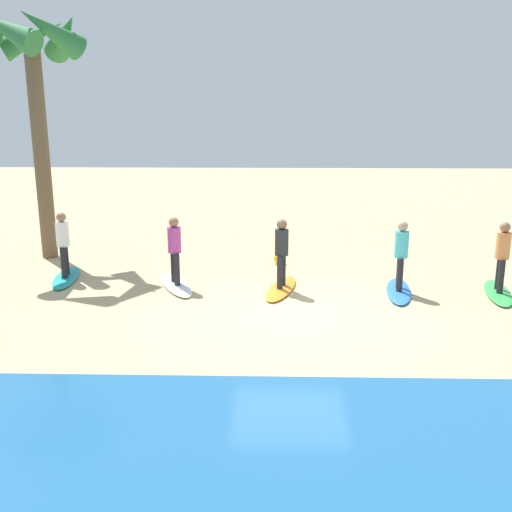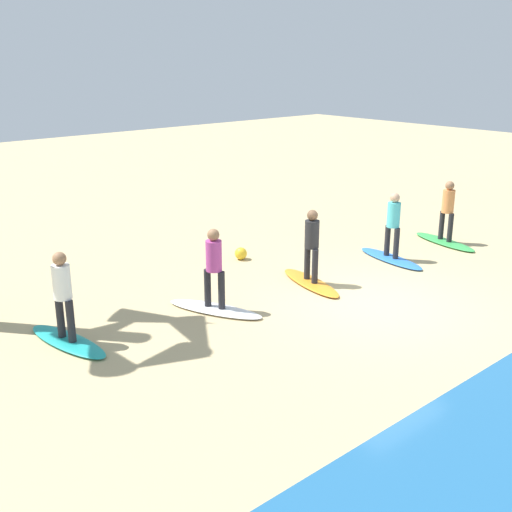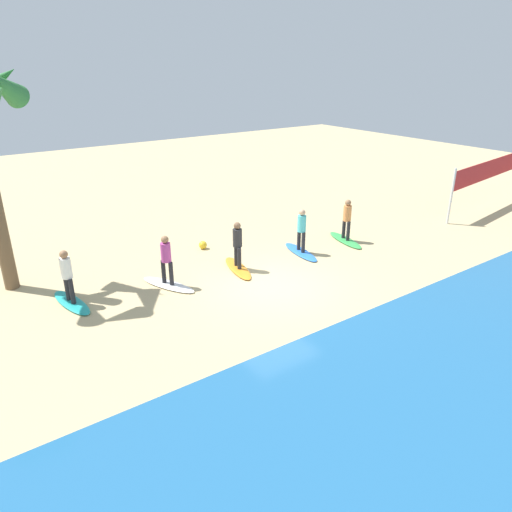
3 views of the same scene
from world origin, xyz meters
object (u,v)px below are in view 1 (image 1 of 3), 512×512
(surfboard_teal, at_px, (66,277))
(surfboard_white, at_px, (176,285))
(surfboard_green, at_px, (498,293))
(surfboard_orange, at_px, (281,288))
(surfboard_blue, at_px, (399,291))
(surfer_orange, at_px, (282,248))
(surfer_white, at_px, (175,246))
(surfer_teal, at_px, (63,240))
(surfer_green, at_px, (502,252))
(palm_tree, at_px, (33,59))
(surfer_blue, at_px, (401,250))
(beach_ball, at_px, (279,258))

(surfboard_teal, bearing_deg, surfboard_white, 70.04)
(surfboard_green, xyz_separation_m, surfboard_orange, (5.08, -0.19, 0.00))
(surfboard_blue, bearing_deg, surfer_orange, -83.12)
(surfer_orange, relative_size, surfer_white, 1.00)
(surfboard_white, bearing_deg, surfer_teal, -124.19)
(surfer_green, bearing_deg, palm_tree, -15.27)
(surfboard_blue, distance_m, surfboard_teal, 8.30)
(surfer_blue, xyz_separation_m, surfboard_white, (5.34, -0.33, -0.99))
(surfboard_blue, xyz_separation_m, surfboard_orange, (2.78, -0.12, 0.00))
(surfboard_white, bearing_deg, surfer_white, 67.01)
(surfboard_white, bearing_deg, surfboard_blue, 63.50)
(beach_ball, bearing_deg, surfer_orange, 90.56)
(surfboard_green, relative_size, surfboard_blue, 1.00)
(surfer_green, xyz_separation_m, surfer_teal, (10.55, -0.97, 0.00))
(surfer_green, height_order, surfer_blue, same)
(surfboard_white, height_order, surfer_teal, surfer_teal)
(surfer_orange, distance_m, surfer_teal, 5.53)
(palm_tree, bearing_deg, surfer_blue, 161.62)
(beach_ball, bearing_deg, surfer_blue, 137.75)
(surfer_teal, bearing_deg, surfboard_white, 168.80)
(surfer_orange, bearing_deg, surfboard_green, 177.86)
(beach_ball, bearing_deg, surfboard_teal, 16.76)
(surfer_white, distance_m, surfer_teal, 2.96)
(surfer_teal, bearing_deg, surfboard_orange, 171.88)
(surfboard_orange, xyz_separation_m, palm_tree, (6.70, -3.03, 5.47))
(surfer_blue, distance_m, surfer_white, 5.35)
(surfer_orange, height_order, surfer_white, same)
(surfer_teal, bearing_deg, surfer_green, 174.75)
(surfer_teal, bearing_deg, surfer_orange, 171.88)
(surfboard_green, distance_m, surfboard_blue, 2.31)
(surfboard_green, height_order, surfboard_white, same)
(surfboard_blue, distance_m, surfer_teal, 8.36)
(surfboard_teal, bearing_deg, surfer_orange, 73.12)
(surfboard_orange, bearing_deg, surfer_green, 101.37)
(surfer_green, distance_m, palm_tree, 13.01)
(surfer_blue, height_order, surfboard_orange, surfer_blue)
(beach_ball, bearing_deg, surfboard_blue, 137.75)
(surfer_blue, distance_m, surfboard_white, 5.45)
(surfboard_white, xyz_separation_m, surfer_teal, (2.90, -0.57, 0.99))
(surfer_blue, distance_m, beach_ball, 3.88)
(surfboard_blue, height_order, surfboard_white, same)
(surfboard_blue, relative_size, surfer_white, 1.28)
(surfer_white, xyz_separation_m, palm_tree, (4.13, -2.82, 4.47))
(surfboard_teal, xyz_separation_m, palm_tree, (1.23, -2.25, 5.47))
(surfer_orange, distance_m, surfboard_white, 2.76)
(surfer_teal, xyz_separation_m, palm_tree, (1.23, -2.25, 4.47))
(surfboard_teal, bearing_deg, surfer_white, 70.04)
(surfboard_orange, bearing_deg, surfer_orange, 103.51)
(surfboard_orange, height_order, beach_ball, beach_ball)
(surfboard_blue, height_order, beach_ball, beach_ball)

